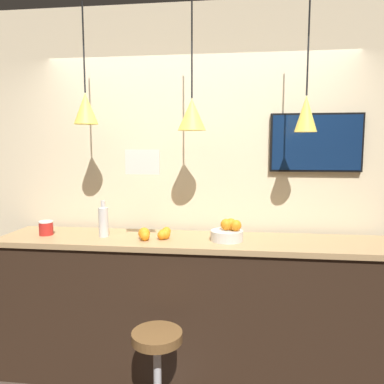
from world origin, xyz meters
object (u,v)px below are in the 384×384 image
(juice_bottle, at_px, (103,221))
(fruit_bowl, at_px, (228,232))
(bar_stool, at_px, (157,367))
(mounted_tv, at_px, (316,143))
(spread_jar, at_px, (46,228))

(juice_bottle, bearing_deg, fruit_bowl, 0.16)
(bar_stool, xyz_separation_m, fruit_bowl, (0.42, 0.53, 0.76))
(mounted_tv, bearing_deg, bar_stool, -140.96)
(juice_bottle, xyz_separation_m, mounted_tv, (1.61, 0.36, 0.59))
(fruit_bowl, relative_size, mounted_tv, 0.34)
(juice_bottle, bearing_deg, mounted_tv, 12.52)
(bar_stool, bearing_deg, mounted_tv, 39.04)
(juice_bottle, bearing_deg, bar_stool, -45.01)
(bar_stool, bearing_deg, juice_bottle, 134.99)
(spread_jar, xyz_separation_m, mounted_tv, (2.07, 0.36, 0.66))
(fruit_bowl, bearing_deg, juice_bottle, -179.84)
(fruit_bowl, xyz_separation_m, mounted_tv, (0.67, 0.35, 0.65))
(mounted_tv, bearing_deg, spread_jar, -170.23)
(bar_stool, distance_m, spread_jar, 1.34)
(bar_stool, xyz_separation_m, juice_bottle, (-0.52, 0.52, 0.81))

